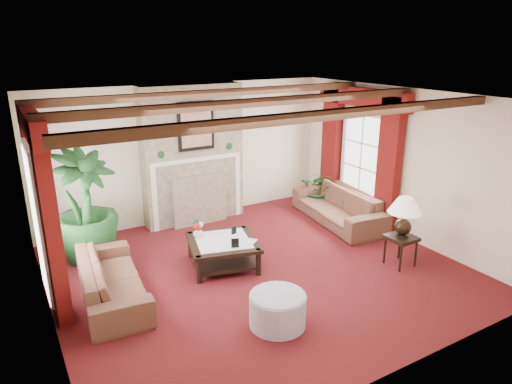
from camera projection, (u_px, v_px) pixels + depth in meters
floor at (259, 271)px, 7.21m from camera, size 6.00×6.00×0.00m
ceiling at (259, 98)px, 6.37m from camera, size 6.00×6.00×0.00m
back_wall at (189, 153)px, 9.05m from camera, size 6.00×0.02×2.70m
left_wall at (40, 229)px, 5.36m from camera, size 0.02×5.50×2.70m
right_wall at (402, 164)px, 8.22m from camera, size 0.02×5.50×2.70m
ceiling_beams at (259, 102)px, 6.39m from camera, size 6.00×3.00×0.12m
fireplace at (189, 84)px, 8.46m from camera, size 2.00×0.52×2.70m
french_door_left at (25, 148)px, 5.95m from camera, size 0.10×1.10×2.16m
french_door_right at (365, 114)px, 8.78m from camera, size 0.10×1.10×2.16m
curtains_left at (29, 115)px, 5.87m from camera, size 0.20×2.40×2.55m
curtains_right at (363, 92)px, 8.60m from camera, size 0.20×2.40×2.55m
sofa_left at (111, 272)px, 6.33m from camera, size 2.14×0.96×0.79m
sofa_right at (338, 201)px, 9.05m from camera, size 2.41×1.21×0.88m
potted_palm at (88, 229)px, 7.47m from camera, size 2.52×2.69×1.04m
small_plant at (319, 193)px, 9.89m from camera, size 1.53×1.53×0.64m
coffee_table at (223, 253)px, 7.33m from camera, size 1.29×1.29×0.43m
side_table at (400, 250)px, 7.34m from camera, size 0.53×0.53×0.50m
ottoman at (278, 310)px, 5.78m from camera, size 0.72×0.72×0.42m
table_lamp at (404, 217)px, 7.16m from camera, size 0.53×0.53×0.67m
flower_vase at (198, 232)px, 7.36m from camera, size 0.30×0.30×0.17m
book at (245, 236)px, 7.10m from camera, size 0.21×0.21×0.27m
photo_frame_a at (235, 243)px, 6.98m from camera, size 0.12×0.06×0.16m
photo_frame_b at (234, 231)px, 7.48m from camera, size 0.10×0.05×0.13m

